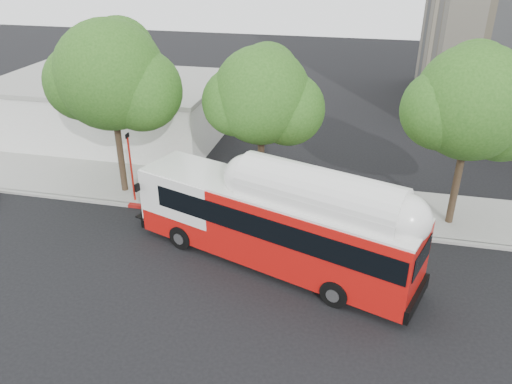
{
  "coord_description": "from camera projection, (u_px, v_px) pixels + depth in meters",
  "views": [
    {
      "loc": [
        4.2,
        -18.17,
        13.19
      ],
      "look_at": [
        -0.6,
        3.0,
        2.16
      ],
      "focal_mm": 35.0,
      "sensor_mm": 36.0,
      "label": 1
    }
  ],
  "objects": [
    {
      "name": "curb_strip",
      "position": [
        271.0,
        221.0,
        25.95
      ],
      "size": [
        60.0,
        0.3,
        0.15
      ],
      "primitive_type": "cube",
      "color": "gray",
      "rests_on": "ground"
    },
    {
      "name": "low_commercial_bldg",
      "position": [
        111.0,
        108.0,
        36.55
      ],
      "size": [
        16.2,
        10.2,
        4.25
      ],
      "color": "silver",
      "rests_on": "ground"
    },
    {
      "name": "street_tree_mid",
      "position": [
        269.0,
        100.0,
        25.31
      ],
      "size": [
        5.75,
        5.0,
        8.62
      ],
      "color": "#2D2116",
      "rests_on": "ground"
    },
    {
      "name": "signal_pole",
      "position": [
        131.0,
        168.0,
        27.07
      ],
      "size": [
        0.12,
        0.39,
        4.08
      ],
      "color": "red",
      "rests_on": "ground"
    },
    {
      "name": "red_curb_segment",
      "position": [
        216.0,
        215.0,
        26.54
      ],
      "size": [
        10.0,
        0.32,
        0.16
      ],
      "primitive_type": "cube",
      "color": "maroon",
      "rests_on": "ground"
    },
    {
      "name": "ground",
      "position": [
        254.0,
        265.0,
        22.6
      ],
      "size": [
        120.0,
        120.0,
        0.0
      ],
      "primitive_type": "plane",
      "color": "black",
      "rests_on": "ground"
    },
    {
      "name": "sidewalk",
      "position": [
        280.0,
        199.0,
        28.21
      ],
      "size": [
        60.0,
        5.0,
        0.15
      ],
      "primitive_type": "cube",
      "color": "gray",
      "rests_on": "ground"
    },
    {
      "name": "street_tree_right",
      "position": [
        482.0,
        107.0,
        23.0
      ],
      "size": [
        6.21,
        5.4,
        9.18
      ],
      "color": "#2D2116",
      "rests_on": "ground"
    },
    {
      "name": "street_tree_left",
      "position": [
        119.0,
        80.0,
        26.12
      ],
      "size": [
        6.67,
        5.8,
        9.74
      ],
      "color": "#2D2116",
      "rests_on": "ground"
    },
    {
      "name": "transit_bus",
      "position": [
        274.0,
        226.0,
        21.92
      ],
      "size": [
        13.97,
        6.94,
        4.13
      ],
      "rotation": [
        0.0,
        0.0,
        -0.34
      ],
      "color": "red",
      "rests_on": "ground"
    }
  ]
}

